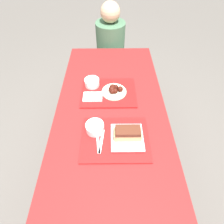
# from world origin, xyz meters

# --- Properties ---
(ground_plane) EXTENTS (12.00, 12.00, 0.00)m
(ground_plane) POSITION_xyz_m (0.00, 0.00, 0.00)
(ground_plane) COLOR #605B56
(picnic_table) EXTENTS (0.81, 1.82, 0.77)m
(picnic_table) POSITION_xyz_m (0.00, 0.00, 0.68)
(picnic_table) COLOR maroon
(picnic_table) RESTS_ON ground_plane
(picnic_bench_far) EXTENTS (0.77, 0.28, 0.46)m
(picnic_bench_far) POSITION_xyz_m (0.00, 1.13, 0.38)
(picnic_bench_far) COLOR maroon
(picnic_bench_far) RESTS_ON ground_plane
(tray_near) EXTENTS (0.43, 0.34, 0.01)m
(tray_near) POSITION_xyz_m (0.03, -0.20, 0.78)
(tray_near) COLOR red
(tray_near) RESTS_ON picnic_table
(tray_far) EXTENTS (0.43, 0.34, 0.01)m
(tray_far) POSITION_xyz_m (-0.02, 0.23, 0.78)
(tray_far) COLOR red
(tray_far) RESTS_ON picnic_table
(bowl_coleslaw_near) EXTENTS (0.12, 0.12, 0.06)m
(bowl_coleslaw_near) POSITION_xyz_m (-0.10, -0.14, 0.81)
(bowl_coleslaw_near) COLOR white
(bowl_coleslaw_near) RESTS_ON tray_near
(brisket_sandwich_plate) EXTENTS (0.20, 0.20, 0.10)m
(brisket_sandwich_plate) POSITION_xyz_m (0.10, -0.20, 0.82)
(brisket_sandwich_plate) COLOR beige
(brisket_sandwich_plate) RESTS_ON tray_near
(plastic_fork_near) EXTENTS (0.04, 0.17, 0.00)m
(plastic_fork_near) POSITION_xyz_m (-0.08, -0.23, 0.79)
(plastic_fork_near) COLOR white
(plastic_fork_near) RESTS_ON tray_near
(plastic_knife_near) EXTENTS (0.04, 0.17, 0.00)m
(plastic_knife_near) POSITION_xyz_m (-0.06, -0.23, 0.79)
(plastic_knife_near) COLOR white
(plastic_knife_near) RESTS_ON tray_near
(condiment_packet) EXTENTS (0.04, 0.03, 0.01)m
(condiment_packet) POSITION_xyz_m (0.04, -0.13, 0.79)
(condiment_packet) COLOR #A59E93
(condiment_packet) RESTS_ON tray_near
(bowl_coleslaw_far) EXTENTS (0.12, 0.12, 0.06)m
(bowl_coleslaw_far) POSITION_xyz_m (-0.15, 0.31, 0.81)
(bowl_coleslaw_far) COLOR white
(bowl_coleslaw_far) RESTS_ON tray_far
(wings_plate_far) EXTENTS (0.20, 0.20, 0.06)m
(wings_plate_far) POSITION_xyz_m (0.03, 0.22, 0.80)
(wings_plate_far) COLOR beige
(wings_plate_far) RESTS_ON tray_far
(napkin_far) EXTENTS (0.15, 0.10, 0.01)m
(napkin_far) POSITION_xyz_m (-0.14, 0.17, 0.79)
(napkin_far) COLOR white
(napkin_far) RESTS_ON tray_far
(person_seated_across) EXTENTS (0.33, 0.33, 0.69)m
(person_seated_across) POSITION_xyz_m (-0.00, 1.13, 0.75)
(person_seated_across) COLOR #477051
(person_seated_across) RESTS_ON picnic_bench_far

